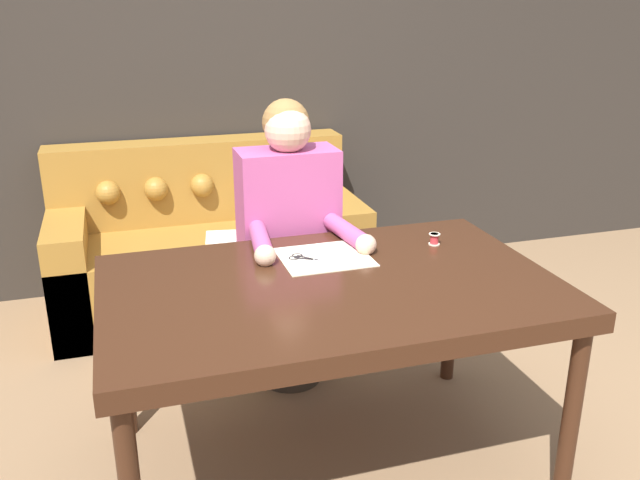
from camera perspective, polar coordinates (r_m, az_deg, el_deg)
The scene contains 7 objects.
wall_back at distance 4.05m, azimuth -7.80°, elevation 14.49°, with size 8.00×0.06×2.60m.
dining_table at distance 2.35m, azimuth 0.86°, elevation -5.03°, with size 1.54×0.98×0.75m.
couch at distance 3.86m, azimuth -9.38°, elevation -0.84°, with size 1.66×0.79×0.90m.
person at distance 2.92m, azimuth -2.61°, elevation -0.70°, with size 0.47×0.60×1.28m.
pattern_paper_main at distance 2.52m, azimuth 0.38°, elevation -1.45°, with size 0.33×0.29×0.00m.
scissors at distance 2.51m, azimuth -1.14°, elevation -1.60°, with size 0.19×0.17×0.01m.
thread_spool at distance 2.69m, azimuth 9.61°, elevation 0.08°, with size 0.04×0.04×0.05m.
Camera 1 is at (-0.67, -1.87, 1.67)m, focal length 38.00 mm.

